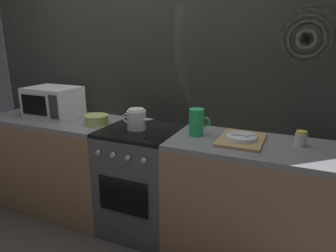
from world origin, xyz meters
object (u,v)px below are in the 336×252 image
dish_pile (241,139)px  spice_jar (301,139)px  microwave (53,102)px  pitcher (197,122)px  mixing_bowl (96,120)px  kettle (137,119)px  stove_unit (142,180)px

dish_pile → spice_jar: bearing=8.9°
microwave → spice_jar: bearing=1.2°
pitcher → microwave: bearing=179.5°
dish_pile → spice_jar: size_ratio=3.81×
mixing_bowl → dish_pile: mixing_bowl is taller
kettle → pitcher: bearing=5.1°
stove_unit → dish_pile: size_ratio=2.25×
stove_unit → pitcher: bearing=2.5°
microwave → kettle: (0.90, -0.06, -0.05)m
dish_pile → kettle: bearing=-177.1°
kettle → spice_jar: 1.20m
kettle → mixing_bowl: (-0.38, -0.01, -0.04)m
stove_unit → microwave: 1.10m
kettle → spice_jar: size_ratio=2.71×
pitcher → stove_unit: bearing=-177.5°
pitcher → mixing_bowl: bearing=-176.4°
mixing_bowl → stove_unit: bearing=4.9°
kettle → pitcher: size_ratio=1.42×
stove_unit → kettle: 0.53m
mixing_bowl → microwave: bearing=172.7°
kettle → mixing_bowl: size_ratio=1.42×
kettle → dish_pile: 0.82m
mixing_bowl → spice_jar: 1.58m
mixing_bowl → pitcher: pitcher is taller
microwave → pitcher: (1.38, -0.01, -0.03)m
spice_jar → mixing_bowl: bearing=-176.0°
microwave → kettle: 0.91m
dish_pile → spice_jar: spice_jar is taller
microwave → pitcher: bearing=-0.5°
pitcher → dish_pile: (0.33, -0.00, -0.08)m
stove_unit → pitcher: (0.46, 0.02, 0.55)m
microwave → spice_jar: microwave is taller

